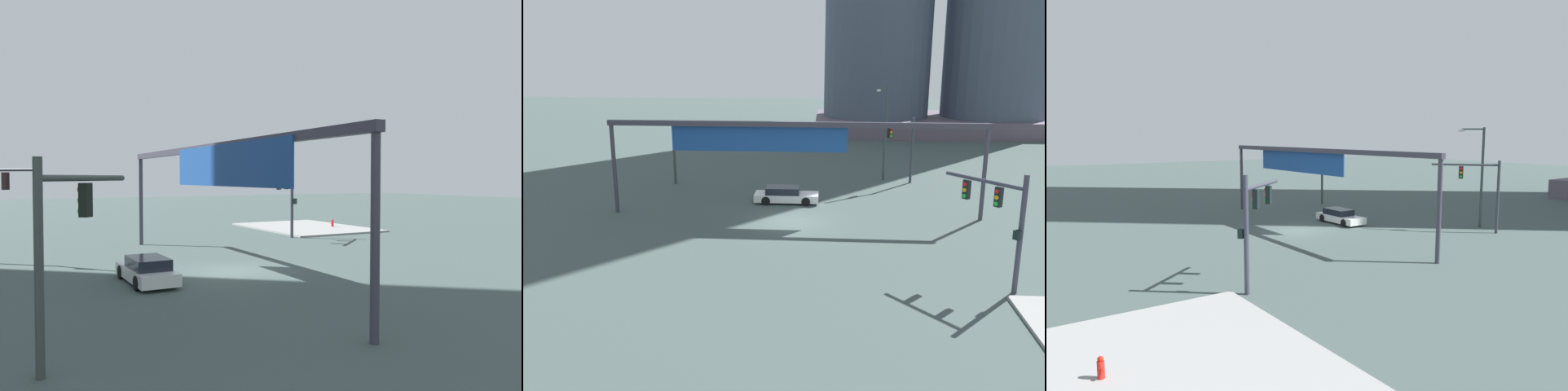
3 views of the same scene
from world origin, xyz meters
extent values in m
plane|color=#3F4E4B|center=(0.00, 0.00, 0.00)|extent=(198.05, 198.05, 0.00)
cylinder|color=#3A413D|center=(-10.71, 10.25, 2.66)|extent=(0.22, 0.22, 5.33)
cylinder|color=#3A413D|center=(-9.05, 8.87, 4.82)|extent=(3.42, 2.90, 0.17)
cube|color=black|center=(-9.09, 8.90, 4.21)|extent=(0.41, 0.40, 0.95)
cylinder|color=red|center=(-8.98, 9.02, 4.50)|extent=(0.19, 0.17, 0.20)
cylinder|color=orange|center=(-8.98, 9.02, 4.20)|extent=(0.19, 0.17, 0.20)
cylinder|color=green|center=(-8.98, 9.02, 3.90)|extent=(0.19, 0.17, 0.20)
cylinder|color=#363941|center=(9.33, 12.04, 2.79)|extent=(0.22, 0.22, 5.58)
cylinder|color=#363941|center=(7.41, 10.48, 5.23)|extent=(3.94, 3.26, 0.16)
cube|color=black|center=(7.20, 10.31, 4.63)|extent=(0.41, 0.40, 0.95)
cylinder|color=red|center=(7.30, 10.18, 4.92)|extent=(0.19, 0.17, 0.20)
cylinder|color=orange|center=(7.30, 10.18, 4.62)|extent=(0.19, 0.17, 0.20)
cylinder|color=green|center=(7.30, 10.18, 4.32)|extent=(0.19, 0.17, 0.20)
cylinder|color=#363746|center=(10.99, -10.30, 2.84)|extent=(0.24, 0.24, 5.68)
cylinder|color=#363746|center=(9.61, -8.64, 5.00)|extent=(2.90, 3.43, 0.18)
cube|color=black|center=(10.16, -9.30, 4.38)|extent=(0.40, 0.41, 0.95)
cylinder|color=red|center=(10.04, -9.41, 4.68)|extent=(0.17, 0.19, 0.20)
cylinder|color=orange|center=(10.04, -9.41, 4.38)|extent=(0.17, 0.19, 0.20)
cylinder|color=green|center=(10.04, -9.41, 4.08)|extent=(0.17, 0.19, 0.20)
cube|color=black|center=(9.02, -7.93, 4.38)|extent=(0.40, 0.41, 0.95)
cylinder|color=red|center=(8.90, -8.03, 4.68)|extent=(0.17, 0.19, 0.20)
cylinder|color=orange|center=(8.90, -8.03, 4.38)|extent=(0.17, 0.19, 0.20)
cylinder|color=green|center=(8.90, -8.03, 4.08)|extent=(0.17, 0.19, 0.20)
cube|color=black|center=(10.79, -10.46, 2.92)|extent=(0.38, 0.38, 0.44)
cylinder|color=#323F3E|center=(7.13, 13.09, 4.06)|extent=(0.20, 0.20, 8.11)
cylinder|color=#323F3E|center=(6.70, 12.25, 7.96)|extent=(0.95, 1.74, 0.12)
ellipsoid|color=silver|center=(6.28, 11.41, 7.86)|extent=(0.54, 0.67, 0.20)
cylinder|color=#3A3845|center=(-12.48, 1.46, 3.06)|extent=(0.28, 0.28, 6.13)
cylinder|color=#3A3845|center=(12.48, 1.46, 3.06)|extent=(0.28, 0.28, 6.13)
cube|color=#3A3845|center=(0.00, 1.46, 6.30)|extent=(25.37, 0.35, 0.35)
cube|color=#1C4891|center=(-2.44, 1.67, 5.39)|extent=(11.86, 0.08, 1.93)
cube|color=#5B505C|center=(16.88, 43.68, 1.11)|extent=(32.47, 16.31, 2.21)
cube|color=silver|center=(-0.80, 4.86, 0.44)|extent=(4.74, 1.76, 0.55)
cube|color=black|center=(-1.08, 4.86, 0.96)|extent=(2.47, 1.54, 0.50)
cylinder|color=black|center=(0.68, 5.67, 0.32)|extent=(0.64, 0.22, 0.64)
cylinder|color=black|center=(0.67, 4.04, 0.32)|extent=(0.64, 0.22, 0.64)
cylinder|color=black|center=(-2.26, 5.67, 0.32)|extent=(0.64, 0.22, 0.64)
cylinder|color=black|center=(-2.27, 4.05, 0.32)|extent=(0.64, 0.22, 0.64)
camera|label=1|loc=(-23.94, 11.40, 4.84)|focal=35.54mm
camera|label=2|loc=(2.08, -34.97, 10.99)|focal=38.14mm
camera|label=3|loc=(30.43, -20.37, 7.50)|focal=32.72mm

